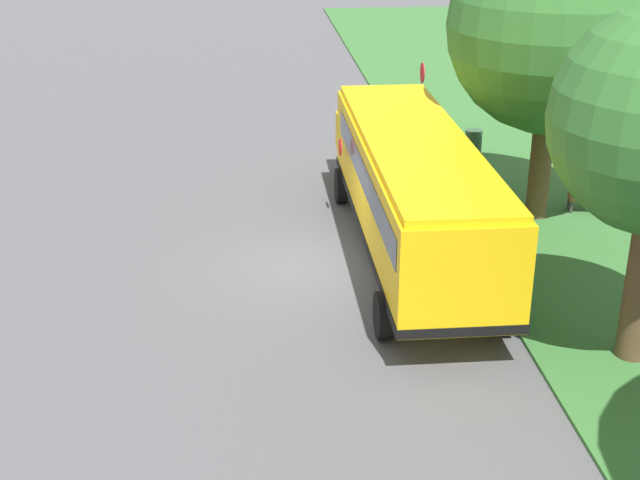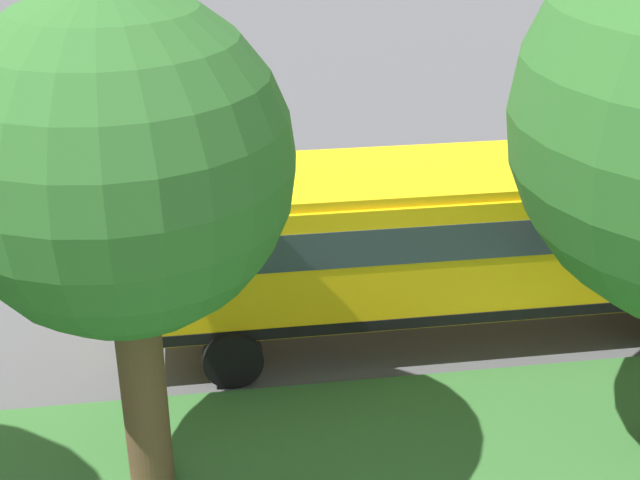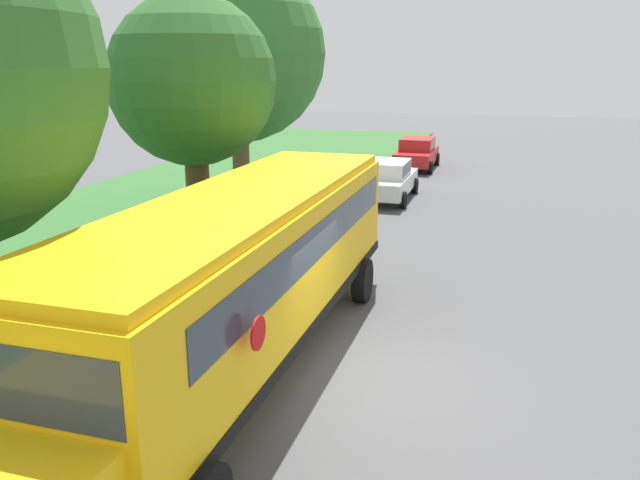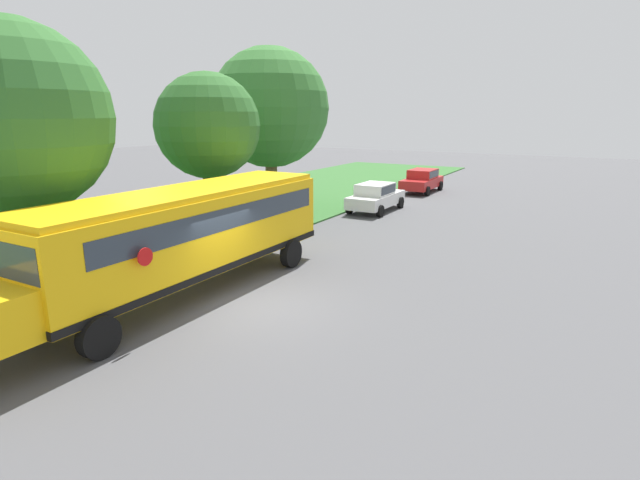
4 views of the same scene
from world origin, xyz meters
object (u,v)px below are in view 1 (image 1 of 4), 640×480
(school_bus, at_px, (411,183))
(trash_bin, at_px, (473,143))
(stop_sign, at_px, (421,92))
(oak_tree_beside_bus, at_px, (555,24))
(park_bench, at_px, (598,197))

(school_bus, distance_m, trash_bin, 8.72)
(trash_bin, bearing_deg, stop_sign, -53.07)
(school_bus, height_order, stop_sign, school_bus)
(school_bus, xyz_separation_m, oak_tree_beside_bus, (-3.95, -2.23, 3.32))
(oak_tree_beside_bus, height_order, trash_bin, oak_tree_beside_bus)
(oak_tree_beside_bus, xyz_separation_m, trash_bin, (0.37, -5.58, -4.80))
(stop_sign, bearing_deg, park_bench, 116.23)
(oak_tree_beside_bus, bearing_deg, school_bus, 29.53)
(park_bench, relative_size, trash_bin, 1.85)
(oak_tree_beside_bus, distance_m, trash_bin, 7.37)
(school_bus, height_order, oak_tree_beside_bus, oak_tree_beside_bus)
(stop_sign, bearing_deg, school_bus, 77.49)
(stop_sign, xyz_separation_m, trash_bin, (-1.42, 1.89, -1.29))
(school_bus, height_order, park_bench, school_bus)
(park_bench, bearing_deg, school_bus, 23.05)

